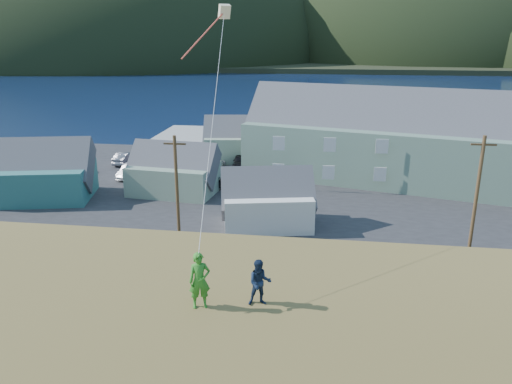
% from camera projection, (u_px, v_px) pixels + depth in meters
% --- Properties ---
extents(ground, '(900.00, 900.00, 0.00)m').
position_uv_depth(ground, '(238.00, 260.00, 35.32)').
color(ground, '#0A1638').
rests_on(ground, ground).
extents(grass_strip, '(110.00, 8.00, 0.10)m').
position_uv_depth(grass_strip, '(233.00, 272.00, 33.42)').
color(grass_strip, '#4C3D19').
rests_on(grass_strip, ground).
extents(waterfront_lot, '(72.00, 36.00, 0.12)m').
position_uv_depth(waterfront_lot, '(267.00, 188.00, 51.34)').
color(waterfront_lot, '#28282B').
rests_on(waterfront_lot, ground).
extents(wharf, '(26.00, 14.00, 0.90)m').
position_uv_depth(wharf, '(245.00, 139.00, 73.72)').
color(wharf, gray).
rests_on(wharf, ground).
extents(far_shore, '(900.00, 320.00, 2.00)m').
position_uv_depth(far_shore, '(320.00, 55.00, 346.36)').
color(far_shore, black).
rests_on(far_shore, ground).
extents(far_hills, '(760.00, 265.00, 143.00)m').
position_uv_depth(far_hills, '(380.00, 57.00, 293.56)').
color(far_hills, black).
rests_on(far_hills, ground).
extents(lodge, '(35.57, 17.93, 12.06)m').
position_uv_depth(lodge, '(406.00, 140.00, 52.28)').
color(lodge, slate).
rests_on(lodge, waterfront_lot).
extents(shed_teal, '(10.23, 8.18, 7.17)m').
position_uv_depth(shed_teal, '(43.00, 173.00, 47.36)').
color(shed_teal, '#2C6765').
rests_on(shed_teal, waterfront_lot).
extents(shed_palegreen_near, '(9.17, 6.29, 6.26)m').
position_uv_depth(shed_palegreen_near, '(174.00, 171.00, 49.09)').
color(shed_palegreen_near, gray).
rests_on(shed_palegreen_near, waterfront_lot).
extents(shed_white, '(8.38, 6.42, 5.99)m').
position_uv_depth(shed_white, '(267.00, 200.00, 40.71)').
color(shed_white, white).
rests_on(shed_white, waterfront_lot).
extents(shed_palegreen_far, '(10.78, 6.98, 6.81)m').
position_uv_depth(shed_palegreen_far, '(245.00, 140.00, 62.14)').
color(shed_palegreen_far, slate).
rests_on(shed_palegreen_far, waterfront_lot).
extents(utility_poles, '(36.85, 0.24, 9.49)m').
position_uv_depth(utility_poles, '(193.00, 189.00, 35.80)').
color(utility_poles, '#47331E').
rests_on(utility_poles, waterfront_lot).
extents(parked_cars, '(28.05, 13.03, 1.53)m').
position_uv_depth(parked_cars, '(189.00, 169.00, 55.72)').
color(parked_cars, maroon).
rests_on(parked_cars, waterfront_lot).
extents(kite_flyer_green, '(0.77, 0.63, 1.80)m').
position_uv_depth(kite_flyer_green, '(200.00, 281.00, 15.20)').
color(kite_flyer_green, '#2C7D22').
rests_on(kite_flyer_green, hillside).
extents(kite_flyer_navy, '(0.83, 0.71, 1.50)m').
position_uv_depth(kite_flyer_navy, '(260.00, 283.00, 15.38)').
color(kite_flyer_navy, '#16243D').
rests_on(kite_flyer_navy, hillside).
extents(kite_rig, '(1.02, 4.48, 11.02)m').
position_uv_depth(kite_rig, '(221.00, 18.00, 20.49)').
color(kite_rig, '#F6E5BB').
rests_on(kite_rig, ground).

